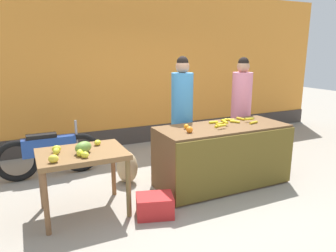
{
  "coord_description": "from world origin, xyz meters",
  "views": [
    {
      "loc": [
        -2.12,
        -3.66,
        1.96
      ],
      "look_at": [
        -0.32,
        0.15,
        0.95
      ],
      "focal_mm": 33.7,
      "sensor_mm": 36.0,
      "label": 1
    }
  ],
  "objects_px": {
    "vendor_woman_blue_shirt": "(182,116)",
    "produce_sack": "(127,167)",
    "produce_crate": "(155,206)",
    "parked_motorcycle": "(50,152)",
    "vendor_woman_pink_shirt": "(241,111)"
  },
  "relations": [
    {
      "from": "vendor_woman_blue_shirt",
      "to": "produce_sack",
      "type": "relative_size",
      "value": 3.84
    },
    {
      "from": "produce_crate",
      "to": "produce_sack",
      "type": "bearing_deg",
      "value": 89.31
    },
    {
      "from": "produce_sack",
      "to": "vendor_woman_blue_shirt",
      "type": "bearing_deg",
      "value": -0.46
    },
    {
      "from": "produce_crate",
      "to": "parked_motorcycle",
      "type": "bearing_deg",
      "value": 118.65
    },
    {
      "from": "vendor_woman_blue_shirt",
      "to": "produce_sack",
      "type": "bearing_deg",
      "value": 179.54
    },
    {
      "from": "vendor_woman_blue_shirt",
      "to": "vendor_woman_pink_shirt",
      "type": "relative_size",
      "value": 1.01
    },
    {
      "from": "produce_crate",
      "to": "produce_sack",
      "type": "distance_m",
      "value": 1.11
    },
    {
      "from": "vendor_woman_pink_shirt",
      "to": "parked_motorcycle",
      "type": "height_order",
      "value": "vendor_woman_pink_shirt"
    },
    {
      "from": "vendor_woman_blue_shirt",
      "to": "vendor_woman_pink_shirt",
      "type": "height_order",
      "value": "vendor_woman_blue_shirt"
    },
    {
      "from": "vendor_woman_pink_shirt",
      "to": "produce_crate",
      "type": "bearing_deg",
      "value": -152.32
    },
    {
      "from": "parked_motorcycle",
      "to": "produce_crate",
      "type": "bearing_deg",
      "value": -61.35
    },
    {
      "from": "vendor_woman_pink_shirt",
      "to": "parked_motorcycle",
      "type": "bearing_deg",
      "value": 166.48
    },
    {
      "from": "parked_motorcycle",
      "to": "vendor_woman_pink_shirt",
      "type": "bearing_deg",
      "value": -13.52
    },
    {
      "from": "vendor_woman_pink_shirt",
      "to": "produce_sack",
      "type": "distance_m",
      "value": 2.2
    },
    {
      "from": "vendor_woman_blue_shirt",
      "to": "parked_motorcycle",
      "type": "relative_size",
      "value": 1.17
    }
  ]
}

